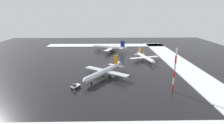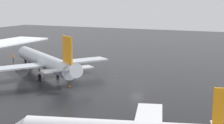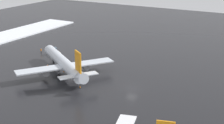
# 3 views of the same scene
# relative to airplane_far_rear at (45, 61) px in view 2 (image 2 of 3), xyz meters

# --- Properties ---
(ground_plane) EXTENTS (240.00, 240.00, 0.00)m
(ground_plane) POSITION_rel_airplane_far_rear_xyz_m (20.79, 0.39, -3.20)
(ground_plane) COLOR black
(airplane_far_rear) EXTENTS (28.23, 24.30, 9.67)m
(airplane_far_rear) POSITION_rel_airplane_far_rear_xyz_m (0.00, 0.00, 0.00)
(airplane_far_rear) COLOR silver
(airplane_far_rear) RESTS_ON ground_plane
(pushback_tug) EXTENTS (5.08, 4.24, 2.50)m
(pushback_tug) POSITION_rel_airplane_far_rear_xyz_m (-13.50, 12.79, -1.91)
(pushback_tug) COLOR silver
(pushback_tug) RESTS_ON ground_plane
(ground_crew_near_tug) EXTENTS (0.36, 0.36, 1.71)m
(ground_crew_near_tug) POSITION_rel_airplane_far_rear_xyz_m (-6.04, 0.32, -2.22)
(ground_crew_near_tug) COLOR black
(ground_crew_near_tug) RESTS_ON ground_plane
(ground_crew_beside_wing) EXTENTS (0.36, 0.36, 1.71)m
(ground_crew_beside_wing) POSITION_rel_airplane_far_rear_xyz_m (-18.84, 12.17, -2.22)
(ground_crew_beside_wing) COLOR black
(ground_crew_beside_wing) RESTS_ON ground_plane
(traffic_cone_near_nose) EXTENTS (0.36, 0.36, 0.55)m
(traffic_cone_near_nose) POSITION_rel_airplane_far_rear_xyz_m (9.48, -5.89, -2.92)
(traffic_cone_near_nose) COLOR orange
(traffic_cone_near_nose) RESTS_ON ground_plane
(traffic_cone_mid_line) EXTENTS (0.36, 0.36, 0.55)m
(traffic_cone_mid_line) POSITION_rel_airplane_far_rear_xyz_m (-8.28, 7.89, -2.92)
(traffic_cone_mid_line) COLOR orange
(traffic_cone_mid_line) RESTS_ON ground_plane
(traffic_cone_wingtip_side) EXTENTS (0.36, 0.36, 0.55)m
(traffic_cone_wingtip_side) POSITION_rel_airplane_far_rear_xyz_m (-1.28, 1.51, -2.92)
(traffic_cone_wingtip_side) COLOR orange
(traffic_cone_wingtip_side) RESTS_ON ground_plane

